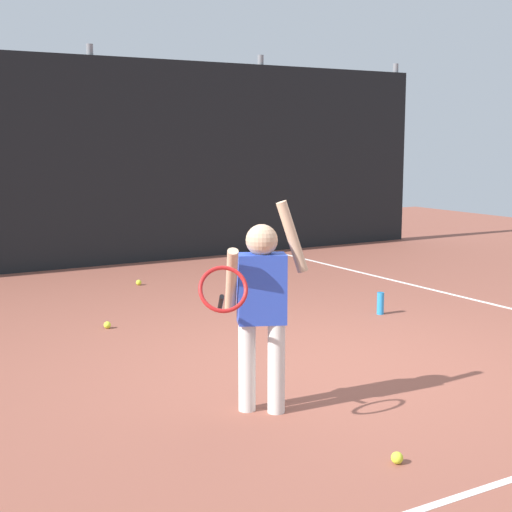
# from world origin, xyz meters

# --- Properties ---
(ground_plane) EXTENTS (20.00, 20.00, 0.00)m
(ground_plane) POSITION_xyz_m (0.00, 0.00, 0.00)
(ground_plane) COLOR brown
(court_line_sideline) EXTENTS (0.05, 9.00, 0.00)m
(court_line_sideline) POSITION_xyz_m (2.76, 1.00, 0.00)
(court_line_sideline) COLOR white
(court_line_sideline) RESTS_ON ground
(back_fence_windscreen) EXTENTS (10.85, 0.08, 2.81)m
(back_fence_windscreen) POSITION_xyz_m (0.00, 5.38, 1.40)
(back_fence_windscreen) COLOR black
(back_fence_windscreen) RESTS_ON ground
(fence_post_2) EXTENTS (0.09, 0.09, 2.96)m
(fence_post_2) POSITION_xyz_m (0.00, 5.44, 1.48)
(fence_post_2) COLOR slate
(fence_post_2) RESTS_ON ground
(fence_post_3) EXTENTS (0.09, 0.09, 2.96)m
(fence_post_3) POSITION_xyz_m (2.64, 5.44, 1.48)
(fence_post_3) COLOR slate
(fence_post_3) RESTS_ON ground
(fence_post_4) EXTENTS (0.09, 0.09, 2.96)m
(fence_post_4) POSITION_xyz_m (5.27, 5.44, 1.48)
(fence_post_4) COLOR slate
(fence_post_4) RESTS_ON ground
(tennis_player) EXTENTS (0.87, 0.56, 1.35)m
(tennis_player) POSITION_xyz_m (-0.98, -0.58, 0.73)
(tennis_player) COLOR silver
(tennis_player) RESTS_ON ground
(water_bottle) EXTENTS (0.07, 0.07, 0.22)m
(water_bottle) POSITION_xyz_m (1.45, 1.15, 0.11)
(water_bottle) COLOR #268CD8
(water_bottle) RESTS_ON ground
(tennis_ball_2) EXTENTS (0.07, 0.07, 0.07)m
(tennis_ball_2) POSITION_xyz_m (-1.08, 1.98, 0.03)
(tennis_ball_2) COLOR #CCE033
(tennis_ball_2) RESTS_ON ground
(tennis_ball_3) EXTENTS (0.07, 0.07, 0.07)m
(tennis_ball_3) POSITION_xyz_m (-0.05, 3.78, 0.03)
(tennis_ball_3) COLOR #CCE033
(tennis_ball_3) RESTS_ON ground
(tennis_ball_4) EXTENTS (0.07, 0.07, 0.07)m
(tennis_ball_4) POSITION_xyz_m (-0.75, -1.62, 0.03)
(tennis_ball_4) COLOR #CCE033
(tennis_ball_4) RESTS_ON ground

